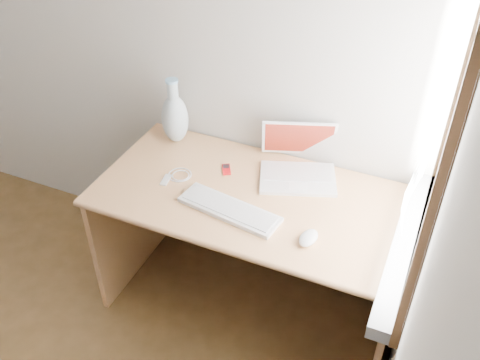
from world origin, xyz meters
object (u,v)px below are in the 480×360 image
at_px(desk, 259,219).
at_px(vase, 175,117).
at_px(laptop, 302,165).
at_px(external_keyboard, 229,209).

distance_m(desk, vase, 0.66).
bearing_deg(laptop, vase, 158.33).
relative_size(desk, external_keyboard, 2.99).
height_order(desk, vase, vase).
bearing_deg(external_keyboard, laptop, 70.76).
bearing_deg(vase, desk, -17.30).
height_order(desk, external_keyboard, external_keyboard).
distance_m(desk, external_keyboard, 0.33).
distance_m(external_keyboard, vase, 0.64).
bearing_deg(laptop, external_keyboard, -137.91).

